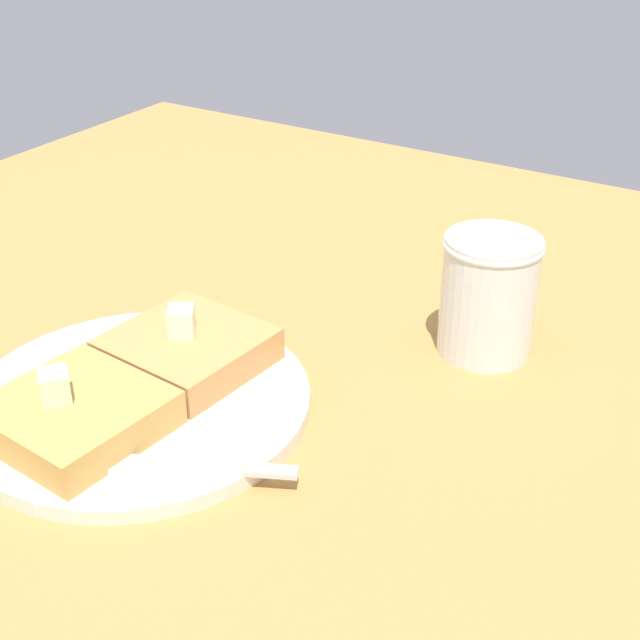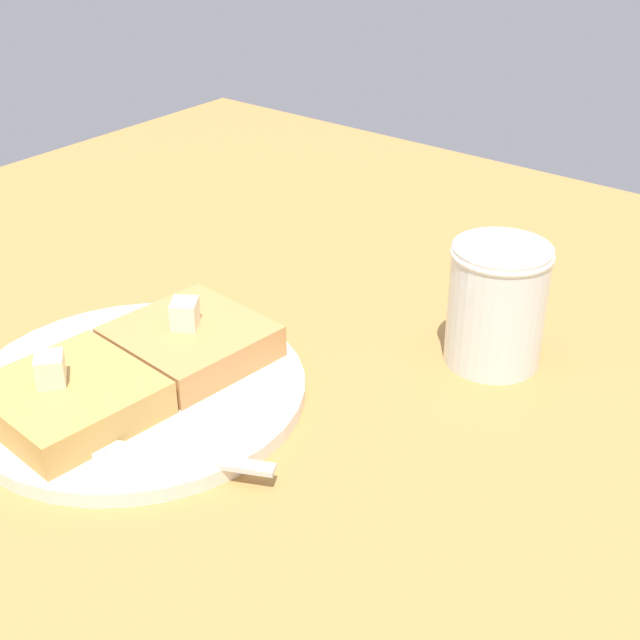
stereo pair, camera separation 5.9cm
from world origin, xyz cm
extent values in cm
cube|color=#AF8042|center=(0.00, 0.00, 1.22)|extent=(103.47, 103.47, 2.43)
cylinder|color=silver|center=(-4.66, 5.92, 2.94)|extent=(22.32, 22.32, 1.01)
torus|color=navy|center=(-4.66, 5.92, 3.04)|extent=(22.32, 22.32, 0.80)
cube|color=tan|center=(-9.47, 6.39, 4.59)|extent=(10.13, 10.20, 2.30)
cube|color=tan|center=(0.16, 5.46, 4.59)|extent=(10.13, 10.20, 2.30)
cube|color=beige|center=(-9.97, 7.24, 6.69)|extent=(2.53, 2.55, 1.90)
cube|color=#F2F0C7|center=(-0.24, 5.81, 6.69)|extent=(2.53, 2.48, 1.90)
cube|color=silver|center=(-8.20, -2.78, 3.62)|extent=(5.08, 9.43, 0.36)
cube|color=silver|center=(-10.93, 3.01, 3.62)|extent=(3.18, 3.47, 0.36)
cube|color=silver|center=(-12.96, 5.37, 3.62)|extent=(1.66, 3.03, 0.36)
cube|color=silver|center=(-12.46, 5.60, 3.62)|extent=(1.66, 3.03, 0.36)
cube|color=silver|center=(-11.96, 5.84, 3.62)|extent=(1.66, 3.03, 0.36)
cube|color=silver|center=(-11.46, 6.07, 3.62)|extent=(1.66, 3.03, 0.36)
cylinder|color=#491B0D|center=(13.92, -10.33, 5.47)|extent=(6.17, 6.17, 6.07)
cylinder|color=silver|center=(13.92, -10.33, 6.82)|extent=(6.71, 6.71, 8.77)
torus|color=silver|center=(13.92, -10.33, 10.75)|extent=(6.94, 6.94, 0.50)
camera|label=1|loc=(-39.16, -29.07, 35.90)|focal=50.00mm
camera|label=2|loc=(-35.79, -33.91, 35.90)|focal=50.00mm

